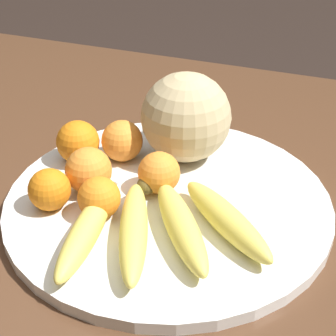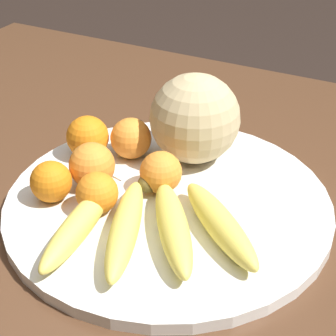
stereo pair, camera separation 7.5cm
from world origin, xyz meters
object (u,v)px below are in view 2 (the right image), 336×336
object	(u,v)px
fruit_bowl	(168,203)
melon	(195,118)
orange_mid_center	(161,172)
produce_tag	(110,168)
orange_back_right	(51,182)
orange_front_left	(88,137)
kitchen_table	(141,262)
orange_front_right	(92,165)
orange_top_small	(97,193)
orange_back_left	(131,138)
banana_bunch	(153,225)

from	to	relation	value
fruit_bowl	melon	bearing A→B (deg)	96.90
orange_mid_center	produce_tag	size ratio (longest dim) A/B	0.78
orange_mid_center	produce_tag	distance (m)	0.10
fruit_bowl	orange_mid_center	world-z (taller)	orange_mid_center
fruit_bowl	orange_back_right	distance (m)	0.16
orange_front_left	orange_back_right	size ratio (longest dim) A/B	1.14
kitchen_table	orange_front_left	world-z (taller)	orange_front_left
orange_front_right	melon	bearing A→B (deg)	53.99
orange_top_small	produce_tag	bearing A→B (deg)	113.70
orange_front_left	orange_back_left	distance (m)	0.07
melon	orange_mid_center	bearing A→B (deg)	-92.62
banana_bunch	orange_top_small	bearing A→B (deg)	-128.02
orange_front_right	produce_tag	world-z (taller)	orange_front_right
produce_tag	fruit_bowl	bearing A→B (deg)	-0.24
orange_back_right	orange_mid_center	bearing A→B (deg)	35.38
orange_top_small	orange_back_right	bearing A→B (deg)	-174.96
orange_back_left	produce_tag	distance (m)	0.06
orange_front_right	orange_top_small	bearing A→B (deg)	-50.60
fruit_bowl	orange_top_small	size ratio (longest dim) A/B	7.94
orange_front_right	orange_top_small	xyz separation A→B (m)	(0.04, -0.05, -0.00)
orange_back_left	fruit_bowl	bearing A→B (deg)	-36.14
kitchen_table	orange_mid_center	bearing A→B (deg)	76.27
kitchen_table	orange_back_left	size ratio (longest dim) A/B	21.98
fruit_bowl	orange_front_left	bearing A→B (deg)	164.03
kitchen_table	orange_front_right	size ratio (longest dim) A/B	21.20
orange_mid_center	orange_back_right	bearing A→B (deg)	-144.62
orange_back_left	orange_back_right	xyz separation A→B (m)	(-0.04, -0.15, -0.00)
orange_front_right	orange_front_left	bearing A→B (deg)	128.20
produce_tag	kitchen_table	bearing A→B (deg)	-21.50
orange_top_small	orange_back_left	bearing A→B (deg)	102.22
fruit_bowl	banana_bunch	xyz separation A→B (m)	(0.02, -0.08, 0.03)
fruit_bowl	orange_back_left	bearing A→B (deg)	143.86
orange_front_left	produce_tag	size ratio (longest dim) A/B	0.85
orange_front_left	kitchen_table	bearing A→B (deg)	-30.10
orange_back_right	orange_front_right	bearing A→B (deg)	60.78
orange_front_left	orange_front_right	xyz separation A→B (m)	(0.05, -0.06, 0.00)
orange_mid_center	kitchen_table	bearing A→B (deg)	-103.73
orange_back_right	orange_top_small	world-z (taller)	same
orange_mid_center	orange_top_small	xyz separation A→B (m)	(-0.05, -0.08, -0.00)
orange_back_right	produce_tag	xyz separation A→B (m)	(0.03, 0.10, -0.03)
orange_back_right	orange_front_left	bearing A→B (deg)	99.72
orange_front_right	kitchen_table	bearing A→B (deg)	-8.36
kitchen_table	produce_tag	distance (m)	0.15
fruit_bowl	produce_tag	xyz separation A→B (m)	(-0.11, 0.03, 0.01)
kitchen_table	banana_bunch	bearing A→B (deg)	-46.04
orange_back_right	banana_bunch	bearing A→B (deg)	-3.38
banana_bunch	orange_back_left	distance (m)	0.20
fruit_bowl	orange_back_right	xyz separation A→B (m)	(-0.14, -0.07, 0.04)
orange_back_left	banana_bunch	bearing A→B (deg)	-51.99
orange_front_left	orange_back_left	size ratio (longest dim) A/B	1.03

